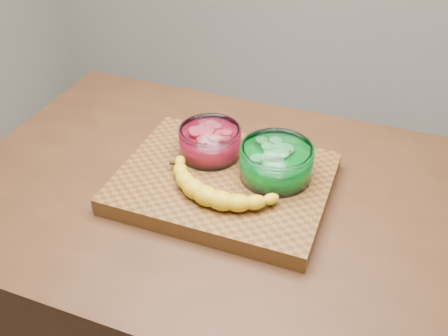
% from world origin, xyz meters
% --- Properties ---
extents(counter, '(1.20, 0.80, 0.90)m').
position_xyz_m(counter, '(0.00, 0.00, 0.45)').
color(counter, '#462715').
rests_on(counter, ground).
extents(cutting_board, '(0.45, 0.35, 0.04)m').
position_xyz_m(cutting_board, '(0.00, 0.00, 0.92)').
color(cutting_board, brown).
rests_on(cutting_board, counter).
extents(bowl_red, '(0.14, 0.14, 0.07)m').
position_xyz_m(bowl_red, '(-0.06, 0.07, 0.97)').
color(bowl_red, white).
rests_on(bowl_red, cutting_board).
extents(bowl_green, '(0.16, 0.16, 0.07)m').
position_xyz_m(bowl_green, '(0.10, 0.04, 0.98)').
color(bowl_green, white).
rests_on(bowl_green, cutting_board).
extents(banana, '(0.29, 0.15, 0.04)m').
position_xyz_m(banana, '(0.01, -0.06, 0.96)').
color(banana, gold).
rests_on(banana, cutting_board).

